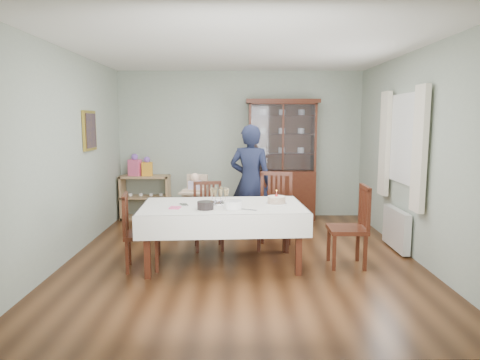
{
  "coord_description": "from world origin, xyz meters",
  "views": [
    {
      "loc": [
        -0.07,
        -5.5,
        1.79
      ],
      "look_at": [
        -0.02,
        0.2,
        1.0
      ],
      "focal_mm": 32.0,
      "sensor_mm": 36.0,
      "label": 1
    }
  ],
  "objects_px": {
    "chair_end_left": "(141,247)",
    "birthday_cake": "(276,200)",
    "chair_far_left": "(209,229)",
    "gift_bag_pink": "(135,166)",
    "dining_table": "(223,234)",
    "chair_far_right": "(275,226)",
    "chair_end_right": "(348,242)",
    "china_cabinet": "(282,158)",
    "high_chair": "(195,212)",
    "sideboard": "(146,197)",
    "gift_bag_orange": "(147,167)",
    "woman": "(251,182)",
    "champagne_tray": "(220,199)"
  },
  "relations": [
    {
      "from": "chair_end_left",
      "to": "birthday_cake",
      "type": "bearing_deg",
      "value": -92.31
    },
    {
      "from": "chair_far_left",
      "to": "gift_bag_pink",
      "type": "bearing_deg",
      "value": 119.35
    },
    {
      "from": "dining_table",
      "to": "chair_far_right",
      "type": "distance_m",
      "value": 1.0
    },
    {
      "from": "chair_end_right",
      "to": "china_cabinet",
      "type": "bearing_deg",
      "value": -165.8
    },
    {
      "from": "chair_end_right",
      "to": "high_chair",
      "type": "relative_size",
      "value": 1.01
    },
    {
      "from": "sideboard",
      "to": "chair_end_right",
      "type": "distance_m",
      "value": 4.05
    },
    {
      "from": "sideboard",
      "to": "gift_bag_pink",
      "type": "relative_size",
      "value": 2.23
    },
    {
      "from": "china_cabinet",
      "to": "gift_bag_pink",
      "type": "relative_size",
      "value": 5.39
    },
    {
      "from": "chair_end_right",
      "to": "gift_bag_pink",
      "type": "xyz_separation_m",
      "value": [
        -3.24,
        2.63,
        0.68
      ]
    },
    {
      "from": "chair_end_left",
      "to": "birthday_cake",
      "type": "relative_size",
      "value": 3.55
    },
    {
      "from": "sideboard",
      "to": "chair_far_left",
      "type": "height_order",
      "value": "chair_far_left"
    },
    {
      "from": "dining_table",
      "to": "birthday_cake",
      "type": "bearing_deg",
      "value": 3.63
    },
    {
      "from": "gift_bag_pink",
      "to": "gift_bag_orange",
      "type": "distance_m",
      "value": 0.22
    },
    {
      "from": "chair_far_left",
      "to": "chair_end_left",
      "type": "relative_size",
      "value": 1.01
    },
    {
      "from": "chair_far_right",
      "to": "chair_end_left",
      "type": "relative_size",
      "value": 1.15
    },
    {
      "from": "chair_far_right",
      "to": "dining_table",
      "type": "bearing_deg",
      "value": -125.23
    },
    {
      "from": "dining_table",
      "to": "high_chair",
      "type": "height_order",
      "value": "high_chair"
    },
    {
      "from": "birthday_cake",
      "to": "chair_end_left",
      "type": "bearing_deg",
      "value": -172.96
    },
    {
      "from": "dining_table",
      "to": "high_chair",
      "type": "bearing_deg",
      "value": 109.86
    },
    {
      "from": "china_cabinet",
      "to": "woman",
      "type": "bearing_deg",
      "value": -114.41
    },
    {
      "from": "woman",
      "to": "dining_table",
      "type": "bearing_deg",
      "value": 86.83
    },
    {
      "from": "champagne_tray",
      "to": "china_cabinet",
      "type": "bearing_deg",
      "value": 67.39
    },
    {
      "from": "champagne_tray",
      "to": "gift_bag_orange",
      "type": "xyz_separation_m",
      "value": [
        -1.42,
        2.48,
        0.13
      ]
    },
    {
      "from": "china_cabinet",
      "to": "chair_far_left",
      "type": "bearing_deg",
      "value": -122.9
    },
    {
      "from": "chair_far_right",
      "to": "sideboard",
      "type": "bearing_deg",
      "value": 150.28
    },
    {
      "from": "woman",
      "to": "birthday_cake",
      "type": "height_order",
      "value": "woman"
    },
    {
      "from": "dining_table",
      "to": "china_cabinet",
      "type": "bearing_deg",
      "value": 68.76
    },
    {
      "from": "woman",
      "to": "champagne_tray",
      "type": "bearing_deg",
      "value": 83.97
    },
    {
      "from": "chair_far_right",
      "to": "high_chair",
      "type": "xyz_separation_m",
      "value": [
        -1.18,
        0.61,
        0.07
      ]
    },
    {
      "from": "chair_end_right",
      "to": "birthday_cake",
      "type": "distance_m",
      "value": 1.03
    },
    {
      "from": "champagne_tray",
      "to": "high_chair",
      "type": "bearing_deg",
      "value": 109.25
    },
    {
      "from": "dining_table",
      "to": "champagne_tray",
      "type": "relative_size",
      "value": 6.32
    },
    {
      "from": "chair_far_right",
      "to": "chair_end_left",
      "type": "distance_m",
      "value": 1.91
    },
    {
      "from": "sideboard",
      "to": "chair_far_left",
      "type": "relative_size",
      "value": 0.97
    },
    {
      "from": "chair_end_right",
      "to": "gift_bag_pink",
      "type": "distance_m",
      "value": 4.23
    },
    {
      "from": "china_cabinet",
      "to": "birthday_cake",
      "type": "height_order",
      "value": "china_cabinet"
    },
    {
      "from": "high_chair",
      "to": "gift_bag_orange",
      "type": "bearing_deg",
      "value": 141.44
    },
    {
      "from": "chair_far_right",
      "to": "woman",
      "type": "bearing_deg",
      "value": 132.66
    },
    {
      "from": "chair_end_left",
      "to": "chair_end_right",
      "type": "xyz_separation_m",
      "value": [
        2.55,
        0.09,
        0.02
      ]
    },
    {
      "from": "dining_table",
      "to": "gift_bag_orange",
      "type": "relative_size",
      "value": 5.88
    },
    {
      "from": "champagne_tray",
      "to": "gift_bag_orange",
      "type": "height_order",
      "value": "gift_bag_orange"
    },
    {
      "from": "woman",
      "to": "high_chair",
      "type": "height_order",
      "value": "woman"
    },
    {
      "from": "woman",
      "to": "gift_bag_pink",
      "type": "relative_size",
      "value": 4.32
    },
    {
      "from": "dining_table",
      "to": "gift_bag_orange",
      "type": "bearing_deg",
      "value": 119.74
    },
    {
      "from": "china_cabinet",
      "to": "chair_end_right",
      "type": "xyz_separation_m",
      "value": [
        0.56,
        -2.63,
        -0.82
      ]
    },
    {
      "from": "dining_table",
      "to": "gift_bag_pink",
      "type": "relative_size",
      "value": 5.11
    },
    {
      "from": "sideboard",
      "to": "chair_end_right",
      "type": "height_order",
      "value": "chair_end_right"
    },
    {
      "from": "chair_end_left",
      "to": "champagne_tray",
      "type": "distance_m",
      "value": 1.12
    },
    {
      "from": "chair_end_left",
      "to": "high_chair",
      "type": "xyz_separation_m",
      "value": [
        0.52,
        1.46,
        0.11
      ]
    },
    {
      "from": "woman",
      "to": "chair_end_left",
      "type": "bearing_deg",
      "value": 59.46
    }
  ]
}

